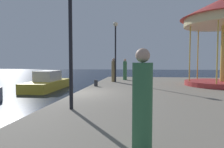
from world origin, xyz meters
name	(u,v)px	position (x,y,z in m)	size (l,w,h in m)	color
ground_plane	(76,108)	(0.00, 0.00, 0.00)	(120.00, 120.00, 0.00)	black
quay_dock	(208,104)	(6.41, 0.00, 0.40)	(12.82, 23.11, 0.80)	gray
motorboat_yellow	(48,83)	(-4.64, 6.46, 0.60)	(2.28, 5.97, 1.63)	gold
carousel	(224,19)	(8.70, 4.09, 5.13)	(5.48, 5.48, 5.76)	#B23333
lamp_post_near_edge	(70,22)	(1.00, -3.47, 3.62)	(0.36, 0.36, 4.09)	black
lamp_post_mid_promenade	(115,42)	(1.40, 5.78, 3.99)	(0.36, 0.36, 4.73)	black
bollard_north	(96,83)	(0.46, 2.79, 1.00)	(0.24, 0.24, 0.40)	#2D2D33
person_by_the_water	(142,104)	(3.22, -6.22, 1.62)	(0.34, 0.34, 1.75)	#387247
person_near_carousel	(125,70)	(2.03, 7.78, 1.69)	(0.34, 0.34, 1.89)	#387247
person_mid_promenade	(114,71)	(1.23, 5.94, 1.69)	(0.34, 0.34, 1.90)	#937A4C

